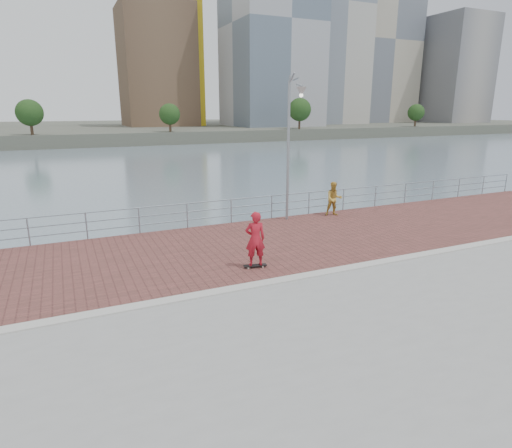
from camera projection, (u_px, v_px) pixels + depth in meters
name	position (u px, v px, depth m)	size (l,w,h in m)	color
water	(282.00, 339.00, 13.53)	(400.00, 400.00, 0.00)	slate
seawall	(395.00, 411.00, 8.87)	(40.00, 24.00, 2.00)	gray
brick_lane	(239.00, 247.00, 16.16)	(40.00, 6.80, 0.02)	brown
curb	(283.00, 280.00, 13.00)	(40.00, 0.40, 0.06)	#B7B5AD
far_shore	(80.00, 130.00, 120.87)	(320.00, 95.00, 2.50)	#4C5142
guardrail	(210.00, 210.00, 18.98)	(39.06, 0.06, 1.13)	#8C9EA8
street_lamp	(294.00, 123.00, 18.60)	(0.46, 1.33, 6.26)	gray
skateboard	(255.00, 265.00, 14.02)	(0.78, 0.34, 0.09)	black
skateboarder	(255.00, 239.00, 13.78)	(0.66, 0.43, 1.80)	#AF1725
bystander	(334.00, 199.00, 20.69)	(0.80, 0.62, 1.65)	gold
skyline	(200.00, 33.00, 110.96)	(233.00, 41.00, 67.38)	#ADA38E
shoreline_trees	(121.00, 112.00, 81.77)	(144.41, 5.19, 6.92)	#473323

